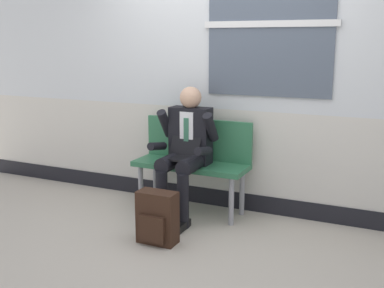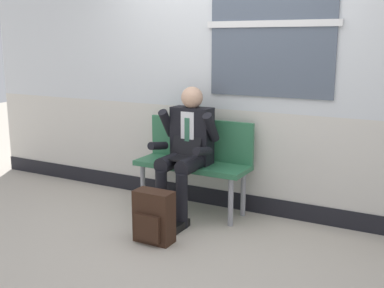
% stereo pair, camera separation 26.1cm
% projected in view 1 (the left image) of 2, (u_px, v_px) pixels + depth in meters
% --- Properties ---
extents(ground_plane, '(18.00, 18.00, 0.00)m').
position_uv_depth(ground_plane, '(192.00, 231.00, 4.33)').
color(ground_plane, '#B2A899').
extents(station_wall, '(6.26, 0.17, 2.92)m').
position_uv_depth(station_wall, '(226.00, 65.00, 4.72)').
color(station_wall, silver).
rests_on(station_wall, ground).
extents(bench_with_person, '(1.13, 0.42, 0.92)m').
position_uv_depth(bench_with_person, '(194.00, 157.00, 4.75)').
color(bench_with_person, '#2D6B47').
rests_on(bench_with_person, ground).
extents(person_seated, '(0.57, 0.70, 1.26)m').
position_uv_depth(person_seated, '(185.00, 149.00, 4.55)').
color(person_seated, black).
rests_on(person_seated, ground).
extents(backpack, '(0.34, 0.21, 0.45)m').
position_uv_depth(backpack, '(157.00, 218.00, 4.03)').
color(backpack, '#331E14').
rests_on(backpack, ground).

